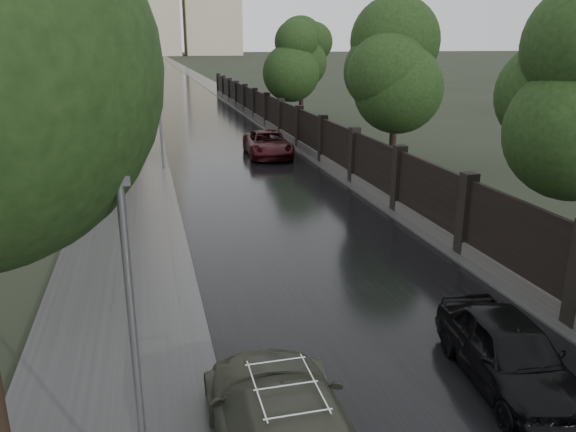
% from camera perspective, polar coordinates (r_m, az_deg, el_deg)
% --- Properties ---
extents(road, '(8.00, 420.00, 0.02)m').
position_cam_1_polar(road, '(195.26, -13.20, 14.89)').
color(road, black).
rests_on(road, ground).
extents(sidewalk_left, '(4.00, 420.00, 0.16)m').
position_cam_1_polar(sidewalk_left, '(195.19, -15.01, 14.79)').
color(sidewalk_left, '#2D2D2D').
rests_on(sidewalk_left, ground).
extents(verge_right, '(3.00, 420.00, 0.08)m').
position_cam_1_polar(verge_right, '(195.47, -11.53, 15.01)').
color(verge_right, '#2D2D2D').
rests_on(verge_right, ground).
extents(fence_right, '(0.45, 75.72, 2.70)m').
position_cam_1_polar(fence_right, '(38.73, 0.36, 8.99)').
color(fence_right, '#383533').
rests_on(fence_right, ground).
extents(tree_left_far, '(4.25, 4.25, 7.39)m').
position_cam_1_polar(tree_left_far, '(35.23, -19.63, 14.13)').
color(tree_left_far, black).
rests_on(tree_left_far, ground).
extents(tree_right_b, '(4.08, 4.08, 7.01)m').
position_cam_1_polar(tree_right_b, '(29.89, 10.95, 13.84)').
color(tree_right_b, black).
rests_on(tree_right_b, ground).
extents(tree_right_c, '(4.08, 4.08, 7.01)m').
position_cam_1_polar(tree_right_c, '(46.82, 1.38, 15.26)').
color(tree_right_c, black).
rests_on(tree_right_c, ground).
extents(lamp_post, '(0.25, 0.12, 5.11)m').
position_cam_1_polar(lamp_post, '(7.66, -15.21, -14.07)').
color(lamp_post, '#59595E').
rests_on(lamp_post, ground).
extents(traffic_light, '(0.16, 0.32, 4.00)m').
position_cam_1_polar(traffic_light, '(30.37, -12.83, 8.93)').
color(traffic_light, '#59595E').
rests_on(traffic_light, ground).
extents(car_right_near, '(2.14, 4.34, 1.42)m').
position_cam_1_polar(car_right_near, '(12.22, 21.59, -12.74)').
color(car_right_near, black).
rests_on(car_right_near, ground).
extents(car_right_far, '(2.80, 5.56, 1.51)m').
position_cam_1_polar(car_right_far, '(33.82, -2.07, 7.33)').
color(car_right_far, black).
rests_on(car_right_far, ground).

